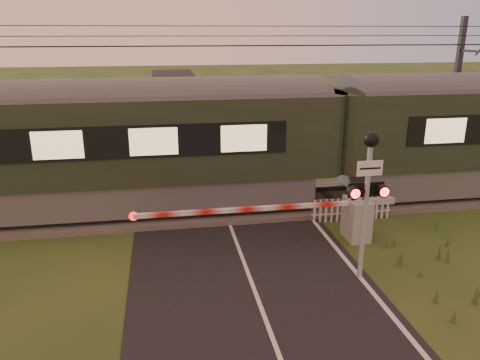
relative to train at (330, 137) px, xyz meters
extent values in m
plane|color=#263E18|center=(-3.83, -6.50, -2.38)|extent=(160.00, 160.00, 0.00)
cube|color=black|center=(-3.83, -6.50, -2.37)|extent=(6.00, 140.00, 0.02)
cube|color=#47423D|center=(-3.83, 0.00, -2.32)|extent=(140.00, 3.40, 0.24)
cube|color=slate|center=(-3.83, -0.72, -2.12)|extent=(140.00, 0.08, 0.14)
cube|color=slate|center=(-3.83, 0.72, -2.12)|extent=(140.00, 0.08, 0.14)
cube|color=#2D2116|center=(-3.83, 0.00, -2.19)|extent=(0.24, 2.20, 0.06)
cylinder|color=black|center=(-3.83, -0.30, 3.12)|extent=(120.00, 0.02, 0.02)
cylinder|color=black|center=(-3.83, 0.30, 3.12)|extent=(120.00, 0.02, 0.02)
cylinder|color=black|center=(-3.83, 0.00, 3.72)|extent=(120.00, 0.02, 0.02)
cylinder|color=black|center=(-3.83, 0.00, 3.42)|extent=(120.00, 0.02, 0.02)
cube|color=gray|center=(-0.25, -3.21, -1.77)|extent=(0.62, 0.95, 1.23)
cylinder|color=gray|center=(-0.42, -3.21, -1.77)|extent=(0.13, 0.13, 1.23)
cube|color=gray|center=(0.37, -3.21, -1.24)|extent=(1.01, 0.18, 0.18)
cube|color=red|center=(-3.56, -3.21, -1.24)|extent=(6.29, 0.12, 0.12)
cylinder|color=red|center=(-6.71, -3.21, -1.24)|extent=(0.25, 0.04, 0.25)
cylinder|color=gray|center=(-1.09, -5.47, -0.68)|extent=(0.12, 0.12, 3.40)
cube|color=white|center=(-1.09, -5.53, 0.51)|extent=(0.62, 0.03, 0.36)
sphere|color=black|center=(-1.09, -5.47, 1.18)|extent=(0.36, 0.36, 0.36)
cube|color=black|center=(-1.09, -5.47, -0.06)|extent=(0.85, 0.07, 0.07)
cylinder|color=#FF140C|center=(-1.45, -5.65, -0.06)|extent=(0.23, 0.02, 0.23)
cylinder|color=#FF140C|center=(-0.72, -5.65, -0.06)|extent=(0.23, 0.02, 0.23)
cube|color=black|center=(-1.09, -5.42, -0.06)|extent=(0.91, 0.02, 0.36)
cube|color=silver|center=(0.16, -1.87, -2.12)|extent=(2.72, 0.04, 0.05)
cube|color=silver|center=(0.16, -1.87, -1.77)|extent=(2.72, 0.04, 0.05)
cube|color=#2D2D30|center=(6.12, 2.30, 0.87)|extent=(0.20, 0.20, 6.52)
cube|color=#2D2D30|center=(6.12, 1.15, 2.83)|extent=(0.09, 2.40, 0.09)
camera|label=1|loc=(-5.82, -15.33, 3.55)|focal=35.00mm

